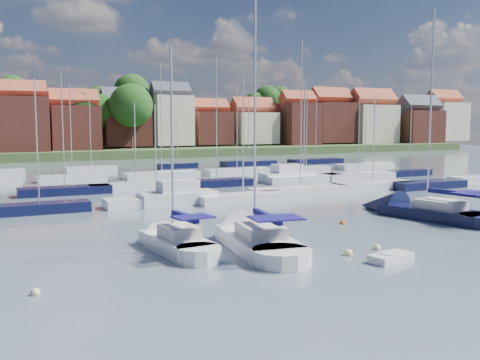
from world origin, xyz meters
TOP-DOWN VIEW (x-y plane):
  - ground at (0.00, 40.00)m, footprint 260.00×260.00m
  - sailboat_left at (-11.42, 4.07)m, footprint 3.21×9.41m
  - sailboat_centre at (-6.62, 3.14)m, footprint 4.96×12.38m
  - sailboat_navy at (9.69, 6.07)m, footprint 5.97×13.10m
  - tender at (-1.80, -4.10)m, footprint 2.71×1.64m
  - buoy_a at (-19.44, -1.72)m, footprint 0.42×0.42m
  - buoy_b at (-7.51, -3.01)m, footprint 0.46×0.46m
  - buoy_c at (-2.99, -1.97)m, footprint 0.51×0.51m
  - buoy_d at (-0.66, -1.63)m, footprint 0.45×0.45m
  - buoy_e at (2.39, 5.72)m, footprint 0.41×0.41m
  - marina_field at (1.91, 35.15)m, footprint 79.62×41.41m
  - far_shore_town at (2.23, 132.67)m, footprint 212.46×90.00m

SIDE VIEW (x-z plane):
  - ground at x=0.00m, z-range 0.00..0.00m
  - buoy_a at x=-19.44m, z-range -0.21..0.21m
  - buoy_b at x=-7.51m, z-range -0.23..0.23m
  - buoy_c at x=-2.99m, z-range -0.26..0.26m
  - buoy_d at x=-0.66m, z-range -0.23..0.23m
  - buoy_e at x=2.39m, z-range -0.21..0.21m
  - tender at x=-1.80m, z-range -0.06..0.48m
  - sailboat_navy at x=9.69m, z-range -8.40..9.10m
  - sailboat_centre at x=-6.62m, z-range -7.82..8.52m
  - sailboat_left at x=-11.42m, z-range -5.97..6.70m
  - marina_field at x=1.91m, z-range -7.53..8.40m
  - far_shore_town at x=2.23m, z-range -6.53..15.74m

